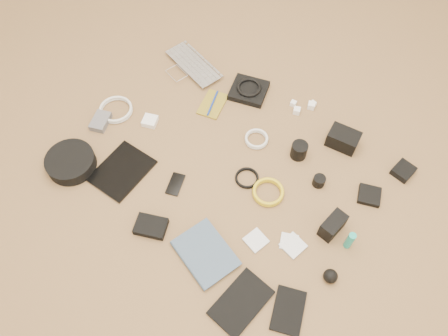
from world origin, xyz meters
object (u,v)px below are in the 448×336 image
Objects in this scene: tablet at (122,171)px; headphone_case at (71,162)px; dslr_camera at (343,139)px; laptop at (186,69)px; paperback at (186,266)px; phone at (175,184)px.

headphone_case is at bearing -152.57° from tablet.
tablet is (-0.72, -0.67, -0.03)m from dslr_camera.
laptop is 1.29× the size of tablet.
paperback is (0.61, -0.82, -0.00)m from laptop.
headphone_case is at bearing -145.41° from dslr_camera.
tablet is at bearing 26.56° from headphone_case.
laptop is at bearing 84.20° from headphone_case.
laptop is 0.74m from headphone_case.
laptop is at bearing 102.01° from tablet.
phone is 0.47m from headphone_case.
tablet is 2.35× the size of phone.
laptop is 1.53× the size of headphone_case.
tablet reaches higher than phone.
laptop is 1.37× the size of paperback.
tablet is 0.22m from headphone_case.
tablet is (0.12, -0.63, -0.01)m from laptop.
laptop is at bearing 104.91° from phone.
headphone_case reaches higher than tablet.
phone is at bearing 19.40° from tablet.
laptop is 0.65m from tablet.
tablet is 1.06× the size of paperback.
dslr_camera is 1.20m from headphone_case.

